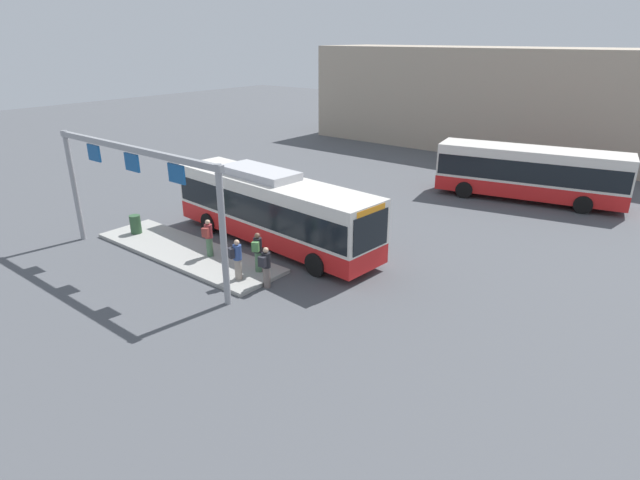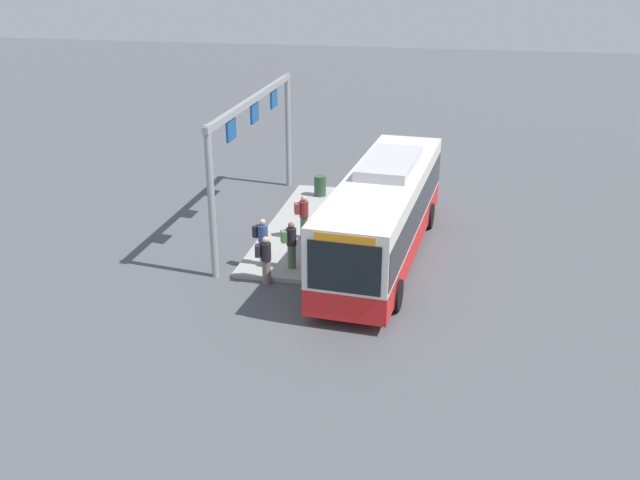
# 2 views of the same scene
# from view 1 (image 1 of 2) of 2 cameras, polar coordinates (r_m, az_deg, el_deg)

# --- Properties ---
(ground_plane) EXTENTS (120.00, 120.00, 0.00)m
(ground_plane) POSITION_cam_1_polar(r_m,az_deg,el_deg) (24.51, -5.06, -0.38)
(ground_plane) COLOR #4C4F54
(platform_curb) EXTENTS (10.00, 2.80, 0.16)m
(platform_curb) POSITION_cam_1_polar(r_m,az_deg,el_deg) (24.01, -14.47, -1.28)
(platform_curb) COLOR #9E9E99
(platform_curb) RESTS_ON ground
(bus_main) EXTENTS (11.49, 3.39, 3.46)m
(bus_main) POSITION_cam_1_polar(r_m,az_deg,el_deg) (23.90, -5.21, 3.66)
(bus_main) COLOR red
(bus_main) RESTS_ON ground
(bus_background_left) EXTENTS (10.76, 4.56, 3.10)m
(bus_background_left) POSITION_cam_1_polar(r_m,az_deg,el_deg) (32.83, 22.16, 7.06)
(bus_background_left) COLOR red
(bus_background_left) RESTS_ON ground
(person_boarding) EXTENTS (0.40, 0.57, 1.67)m
(person_boarding) POSITION_cam_1_polar(r_m,az_deg,el_deg) (19.97, -5.98, -2.92)
(person_boarding) COLOR slate
(person_boarding) RESTS_ON ground
(person_waiting_near) EXTENTS (0.50, 0.60, 1.67)m
(person_waiting_near) POSITION_cam_1_polar(r_m,az_deg,el_deg) (20.97, -6.88, -1.25)
(person_waiting_near) COLOR #476B4C
(person_waiting_near) RESTS_ON platform_curb
(person_waiting_mid) EXTENTS (0.46, 0.59, 1.67)m
(person_waiting_mid) POSITION_cam_1_polar(r_m,az_deg,el_deg) (20.41, -9.14, -2.03)
(person_waiting_mid) COLOR gray
(person_waiting_mid) RESTS_ON platform_curb
(person_waiting_far) EXTENTS (0.48, 0.60, 1.67)m
(person_waiting_far) POSITION_cam_1_polar(r_m,az_deg,el_deg) (22.81, -12.19, 0.32)
(person_waiting_far) COLOR #476B4C
(person_waiting_far) RESTS_ON platform_curb
(platform_sign_gantry) EXTENTS (10.71, 0.24, 5.20)m
(platform_sign_gantry) POSITION_cam_1_polar(r_m,az_deg,el_deg) (21.97, -19.79, 6.33)
(platform_sign_gantry) COLOR gray
(platform_sign_gantry) RESTS_ON ground
(station_building) EXTENTS (30.61, 8.00, 8.27)m
(station_building) POSITION_cam_1_polar(r_m,az_deg,el_deg) (47.32, 18.18, 14.51)
(station_building) COLOR tan
(station_building) RESTS_ON ground
(trash_bin) EXTENTS (0.52, 0.52, 0.90)m
(trash_bin) POSITION_cam_1_polar(r_m,az_deg,el_deg) (26.67, -19.66, 1.65)
(trash_bin) COLOR #2D5133
(trash_bin) RESTS_ON platform_curb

